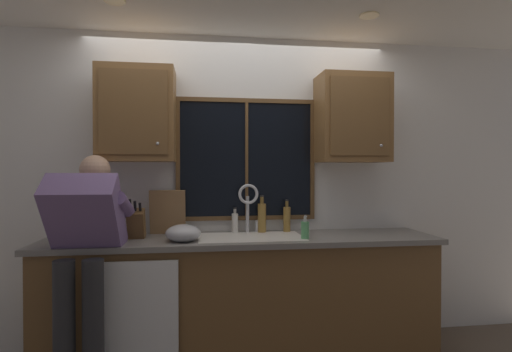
# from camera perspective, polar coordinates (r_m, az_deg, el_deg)

# --- Properties ---
(back_wall) EXTENTS (5.33, 0.12, 2.55)m
(back_wall) POSITION_cam_1_polar(r_m,az_deg,el_deg) (3.39, -2.51, -1.84)
(back_wall) COLOR silver
(back_wall) RESTS_ON floor
(ceiling_downlight_left) EXTENTS (0.14, 0.14, 0.01)m
(ceiling_downlight_left) POSITION_cam_1_polar(r_m,az_deg,el_deg) (2.98, -19.72, 22.69)
(ceiling_downlight_left) COLOR #FFEAB2
(ceiling_downlight_right) EXTENTS (0.14, 0.14, 0.01)m
(ceiling_downlight_right) POSITION_cam_1_polar(r_m,az_deg,el_deg) (3.16, 16.03, 21.38)
(ceiling_downlight_right) COLOR #FFEAB2
(window_glass) EXTENTS (1.10, 0.02, 0.95)m
(window_glass) POSITION_cam_1_polar(r_m,az_deg,el_deg) (3.32, -1.38, 2.42)
(window_glass) COLOR black
(window_frame_top) EXTENTS (1.17, 0.02, 0.04)m
(window_frame_top) POSITION_cam_1_polar(r_m,az_deg,el_deg) (3.36, -1.37, 10.84)
(window_frame_top) COLOR brown
(window_frame_bottom) EXTENTS (1.17, 0.02, 0.04)m
(window_frame_bottom) POSITION_cam_1_polar(r_m,az_deg,el_deg) (3.33, -1.36, -6.07)
(window_frame_bottom) COLOR brown
(window_frame_left) EXTENTS (0.03, 0.02, 0.95)m
(window_frame_left) POSITION_cam_1_polar(r_m,az_deg,el_deg) (3.30, -11.22, 2.42)
(window_frame_left) COLOR brown
(window_frame_right) EXTENTS (0.03, 0.02, 0.95)m
(window_frame_right) POSITION_cam_1_polar(r_m,az_deg,el_deg) (3.42, 8.12, 2.36)
(window_frame_right) COLOR brown
(window_mullion_center) EXTENTS (0.02, 0.02, 0.95)m
(window_mullion_center) POSITION_cam_1_polar(r_m,az_deg,el_deg) (3.31, -1.36, 2.43)
(window_mullion_center) COLOR brown
(lower_cabinet_run) EXTENTS (2.93, 0.58, 0.88)m
(lower_cabinet_run) POSITION_cam_1_polar(r_m,az_deg,el_deg) (3.19, -1.88, -17.30)
(lower_cabinet_run) COLOR brown
(lower_cabinet_run) RESTS_ON floor
(countertop) EXTENTS (2.99, 0.62, 0.04)m
(countertop) POSITION_cam_1_polar(r_m,az_deg,el_deg) (3.06, -1.85, -9.20)
(countertop) COLOR slate
(countertop) RESTS_ON lower_cabinet_run
(dishwasher_front) EXTENTS (0.60, 0.02, 0.74)m
(dishwasher_front) POSITION_cam_1_polar(r_m,az_deg,el_deg) (2.90, -17.39, -18.82)
(dishwasher_front) COLOR white
(upper_cabinet_left) EXTENTS (0.57, 0.36, 0.72)m
(upper_cabinet_left) POSITION_cam_1_polar(r_m,az_deg,el_deg) (3.20, -16.78, 8.46)
(upper_cabinet_left) COLOR brown
(upper_cabinet_right) EXTENTS (0.57, 0.36, 0.72)m
(upper_cabinet_right) POSITION_cam_1_polar(r_m,az_deg,el_deg) (3.40, 13.73, 8.02)
(upper_cabinet_right) COLOR brown
(sink) EXTENTS (0.80, 0.46, 0.21)m
(sink) POSITION_cam_1_polar(r_m,az_deg,el_deg) (3.09, -0.75, -10.56)
(sink) COLOR white
(sink) RESTS_ON lower_cabinet_run
(faucet) EXTENTS (0.18, 0.09, 0.40)m
(faucet) POSITION_cam_1_polar(r_m,az_deg,el_deg) (3.22, -1.02, -3.79)
(faucet) COLOR silver
(faucet) RESTS_ON countertop
(person_standing) EXTENTS (0.53, 0.70, 1.54)m
(person_standing) POSITION_cam_1_polar(r_m,az_deg,el_deg) (2.84, -23.38, -8.91)
(person_standing) COLOR #262628
(person_standing) RESTS_ON floor
(knife_block) EXTENTS (0.12, 0.18, 0.32)m
(knife_block) POSITION_cam_1_polar(r_m,az_deg,el_deg) (3.11, -16.89, -6.66)
(knife_block) COLOR brown
(knife_block) RESTS_ON countertop
(cutting_board) EXTENTS (0.28, 0.09, 0.36)m
(cutting_board) POSITION_cam_1_polar(r_m,az_deg,el_deg) (3.25, -12.64, -5.13)
(cutting_board) COLOR #997047
(cutting_board) RESTS_ON countertop
(mixing_bowl) EXTENTS (0.25, 0.25, 0.13)m
(mixing_bowl) POSITION_cam_1_polar(r_m,az_deg,el_deg) (2.93, -10.46, -8.12)
(mixing_bowl) COLOR #B7B7BC
(mixing_bowl) RESTS_ON countertop
(soap_dispenser) EXTENTS (0.06, 0.07, 0.18)m
(soap_dispenser) POSITION_cam_1_polar(r_m,az_deg,el_deg) (3.00, 7.10, -7.69)
(soap_dispenser) COLOR #59A566
(soap_dispenser) RESTS_ON countertop
(bottle_green_glass) EXTENTS (0.07, 0.07, 0.31)m
(bottle_green_glass) POSITION_cam_1_polar(r_m,az_deg,el_deg) (3.27, 0.86, -5.93)
(bottle_green_glass) COLOR olive
(bottle_green_glass) RESTS_ON countertop
(bottle_tall_clear) EXTENTS (0.05, 0.05, 0.21)m
(bottle_tall_clear) POSITION_cam_1_polar(r_m,az_deg,el_deg) (3.27, -3.06, -6.69)
(bottle_tall_clear) COLOR silver
(bottle_tall_clear) RESTS_ON countertop
(bottle_amber_small) EXTENTS (0.06, 0.06, 0.27)m
(bottle_amber_small) POSITION_cam_1_polar(r_m,az_deg,el_deg) (3.32, 4.48, -6.12)
(bottle_amber_small) COLOR olive
(bottle_amber_small) RESTS_ON countertop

